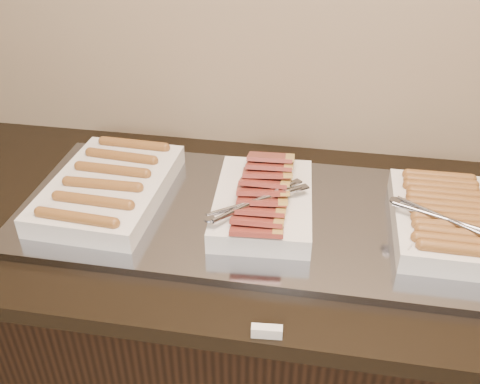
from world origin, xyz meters
name	(u,v)px	position (x,y,z in m)	size (l,w,h in m)	color
counter	(260,343)	(0.00, 2.13, 0.45)	(2.06, 0.76, 0.90)	black
warming_tray	(269,216)	(0.01, 2.13, 0.91)	(1.20, 0.50, 0.02)	gray
dish_left	(109,187)	(-0.39, 2.13, 0.95)	(0.28, 0.41, 0.07)	white
dish_center	(263,201)	(0.00, 2.13, 0.95)	(0.25, 0.36, 0.09)	white
dish_right	(445,218)	(0.41, 2.13, 0.96)	(0.26, 0.34, 0.08)	white
label_holder	(267,331)	(0.05, 1.77, 0.91)	(0.06, 0.02, 0.02)	white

